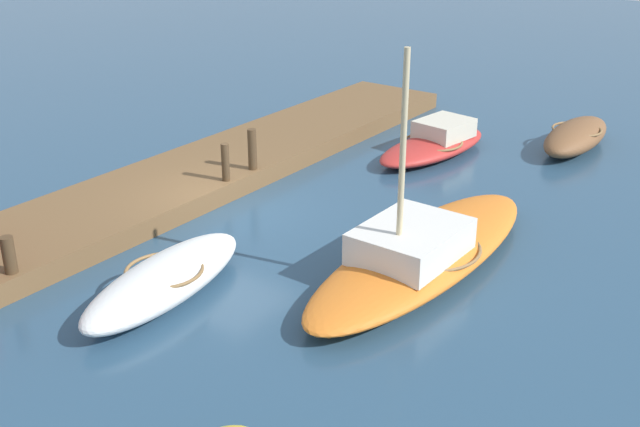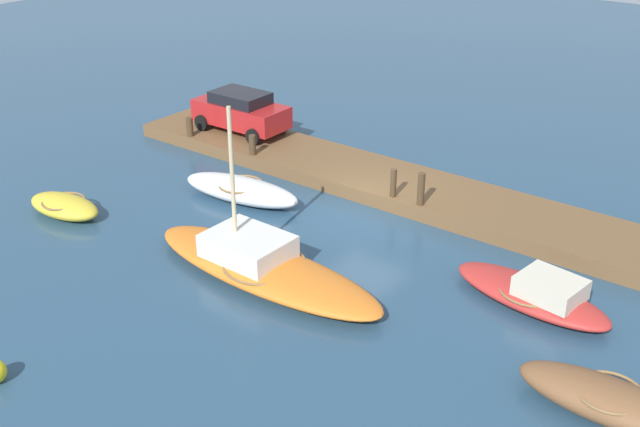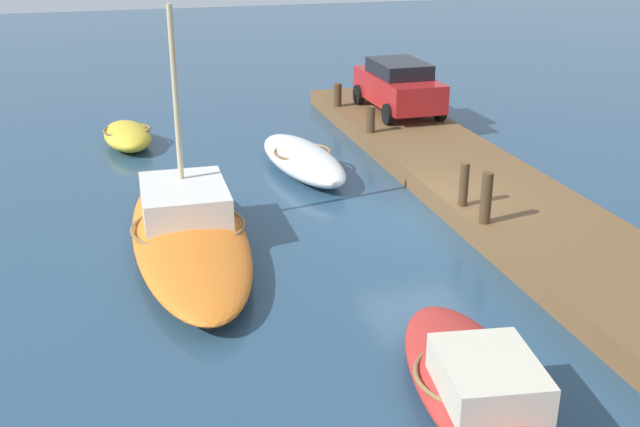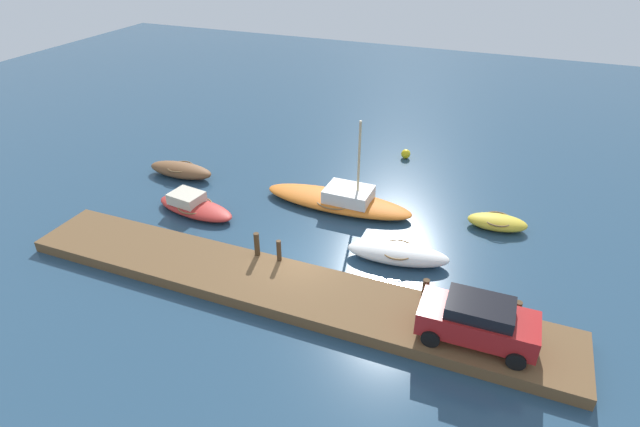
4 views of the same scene
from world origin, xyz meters
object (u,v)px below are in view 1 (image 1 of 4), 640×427
at_px(rowboat_brown, 576,136).
at_px(mooring_post_mid_east, 9,255).
at_px(motorboat_red, 435,143).
at_px(mooring_post_west, 252,149).
at_px(sailboat_orange, 422,251).
at_px(rowboat_white, 165,279).
at_px(mooring_post_mid_west, 225,162).

bearing_deg(rowboat_brown, mooring_post_mid_east, -22.04).
relative_size(rowboat_brown, mooring_post_mid_east, 5.21).
relative_size(motorboat_red, mooring_post_west, 4.26).
relative_size(sailboat_orange, rowboat_white, 1.72).
bearing_deg(sailboat_orange, mooring_post_mid_east, -45.71).
relative_size(rowboat_brown, sailboat_orange, 0.50).
bearing_deg(mooring_post_west, mooring_post_mid_west, 0.00).
height_order(rowboat_white, mooring_post_mid_east, mooring_post_mid_east).
bearing_deg(mooring_post_mid_west, sailboat_orange, 84.87).
distance_m(mooring_post_mid_west, mooring_post_mid_east, 6.20).
bearing_deg(sailboat_orange, mooring_post_west, -104.00).
relative_size(rowboat_brown, mooring_post_mid_west, 4.07).
xyz_separation_m(rowboat_brown, sailboat_orange, (9.66, 0.12, 0.02)).
height_order(rowboat_brown, sailboat_orange, sailboat_orange).
height_order(sailboat_orange, rowboat_white, sailboat_orange).
xyz_separation_m(sailboat_orange, mooring_post_west, (-1.58, -5.97, 0.61)).
height_order(sailboat_orange, motorboat_red, sailboat_orange).
bearing_deg(rowboat_white, rowboat_brown, 158.32).
bearing_deg(sailboat_orange, rowboat_white, -40.41).
xyz_separation_m(rowboat_brown, mooring_post_west, (8.08, -5.85, 0.63)).
bearing_deg(rowboat_brown, motorboat_red, -47.64).
relative_size(rowboat_brown, motorboat_red, 0.85).
relative_size(rowboat_white, mooring_post_west, 4.20).
distance_m(sailboat_orange, mooring_post_mid_west, 6.01).
xyz_separation_m(mooring_post_west, mooring_post_mid_west, (1.04, 0.00, -0.06)).
height_order(rowboat_brown, mooring_post_mid_east, mooring_post_mid_east).
bearing_deg(mooring_post_west, rowboat_brown, 144.11).
bearing_deg(mooring_post_mid_east, rowboat_brown, 159.10).
bearing_deg(mooring_post_west, rowboat_white, 24.16).
xyz_separation_m(rowboat_brown, mooring_post_mid_west, (9.12, -5.85, 0.57)).
relative_size(rowboat_white, mooring_post_mid_east, 6.03).
distance_m(rowboat_white, mooring_post_mid_west, 5.18).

